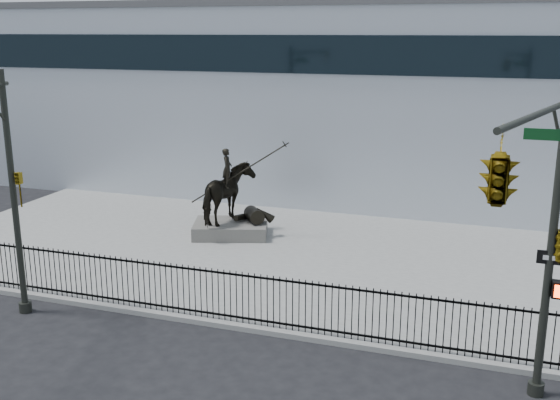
% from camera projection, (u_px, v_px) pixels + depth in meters
% --- Properties ---
extents(ground, '(120.00, 120.00, 0.00)m').
position_uv_depth(ground, '(245.00, 351.00, 16.84)').
color(ground, black).
rests_on(ground, ground).
extents(plaza, '(30.00, 12.00, 0.15)m').
position_uv_depth(plaza, '(318.00, 260.00, 23.23)').
color(plaza, gray).
rests_on(plaza, ground).
extents(building, '(44.00, 14.00, 9.00)m').
position_uv_depth(building, '(386.00, 99.00, 34.03)').
color(building, silver).
rests_on(building, ground).
extents(picket_fence, '(22.10, 0.10, 1.50)m').
position_uv_depth(picket_fence, '(262.00, 300.00, 17.75)').
color(picket_fence, black).
rests_on(picket_fence, plaza).
extents(statue_plinth, '(3.30, 2.73, 0.53)m').
position_uv_depth(statue_plinth, '(231.00, 229.00, 25.77)').
color(statue_plinth, '#595651').
rests_on(statue_plinth, plaza).
extents(equestrian_statue, '(3.48, 2.73, 3.09)m').
position_uv_depth(equestrian_statue, '(231.00, 195.00, 25.42)').
color(equestrian_statue, black).
rests_on(equestrian_statue, statue_plinth).
extents(traffic_signal_right, '(2.17, 6.86, 7.00)m').
position_uv_depth(traffic_signal_right, '(534.00, 211.00, 11.77)').
color(traffic_signal_right, '#272924').
rests_on(traffic_signal_right, ground).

